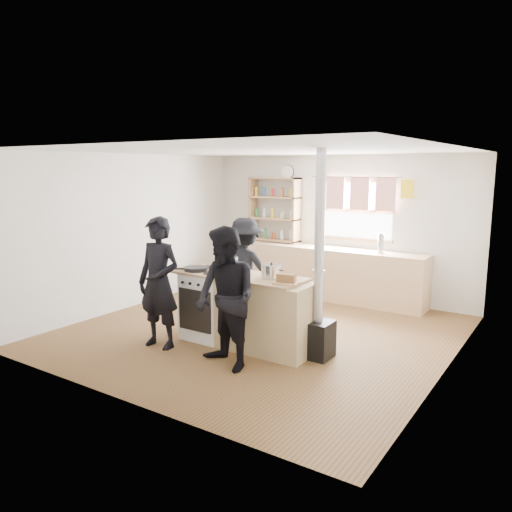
# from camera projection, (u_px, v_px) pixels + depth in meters

# --- Properties ---
(ground) EXTENTS (5.00, 5.00, 0.01)m
(ground) POSITION_uv_depth(u_px,v_px,m) (260.00, 332.00, 7.01)
(ground) COLOR brown
(ground) RESTS_ON ground
(back_counter) EXTENTS (3.40, 0.55, 0.90)m
(back_counter) POSITION_uv_depth(u_px,v_px,m) (329.00, 273.00, 8.75)
(back_counter) COLOR tan
(back_counter) RESTS_ON ground
(shelving_unit) EXTENTS (1.00, 0.28, 1.20)m
(shelving_unit) POSITION_uv_depth(u_px,v_px,m) (274.00, 209.00, 9.32)
(shelving_unit) COLOR tan
(shelving_unit) RESTS_ON back_counter
(thermos) EXTENTS (0.10, 0.10, 0.31)m
(thermos) POSITION_uv_depth(u_px,v_px,m) (381.00, 244.00, 8.15)
(thermos) COLOR silver
(thermos) RESTS_ON back_counter
(cooking_island) EXTENTS (1.97, 0.64, 0.93)m
(cooking_island) POSITION_uv_depth(u_px,v_px,m) (246.00, 311.00, 6.40)
(cooking_island) COLOR white
(cooking_island) RESTS_ON ground
(skillet_greens) EXTENTS (0.43, 0.43, 0.05)m
(skillet_greens) POSITION_uv_depth(u_px,v_px,m) (196.00, 269.00, 6.60)
(skillet_greens) COLOR black
(skillet_greens) RESTS_ON cooking_island
(roast_tray) EXTENTS (0.35, 0.28, 0.07)m
(roast_tray) POSITION_uv_depth(u_px,v_px,m) (236.00, 272.00, 6.35)
(roast_tray) COLOR silver
(roast_tray) RESTS_ON cooking_island
(stockpot_stove) EXTENTS (0.23, 0.23, 0.19)m
(stockpot_stove) POSITION_uv_depth(u_px,v_px,m) (230.00, 263.00, 6.71)
(stockpot_stove) COLOR #B7B7BA
(stockpot_stove) RESTS_ON cooking_island
(stockpot_counter) EXTENTS (0.26, 0.26, 0.20)m
(stockpot_counter) POSITION_uv_depth(u_px,v_px,m) (271.00, 271.00, 6.15)
(stockpot_counter) COLOR silver
(stockpot_counter) RESTS_ON cooking_island
(bread_board) EXTENTS (0.32, 0.26, 0.12)m
(bread_board) POSITION_uv_depth(u_px,v_px,m) (286.00, 280.00, 5.85)
(bread_board) COLOR tan
(bread_board) RESTS_ON cooking_island
(flue_heater) EXTENTS (0.35, 0.35, 2.50)m
(flue_heater) POSITION_uv_depth(u_px,v_px,m) (318.00, 305.00, 5.97)
(flue_heater) COLOR black
(flue_heater) RESTS_ON ground
(person_near_left) EXTENTS (0.64, 0.44, 1.68)m
(person_near_left) POSITION_uv_depth(u_px,v_px,m) (159.00, 283.00, 6.31)
(person_near_left) COLOR black
(person_near_left) RESTS_ON ground
(person_near_right) EXTENTS (0.95, 0.83, 1.64)m
(person_near_right) POSITION_uv_depth(u_px,v_px,m) (226.00, 299.00, 5.63)
(person_near_right) COLOR black
(person_near_right) RESTS_ON ground
(person_far) EXTENTS (1.11, 0.79, 1.55)m
(person_far) POSITION_uv_depth(u_px,v_px,m) (245.00, 270.00, 7.45)
(person_far) COLOR black
(person_far) RESTS_ON ground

